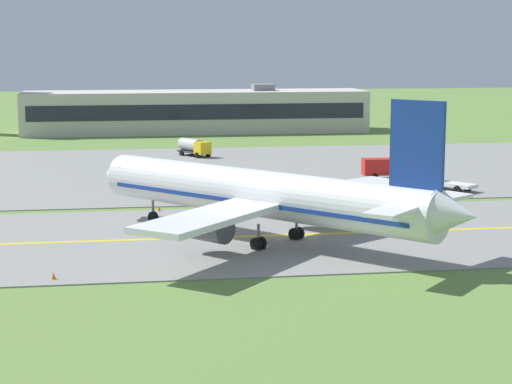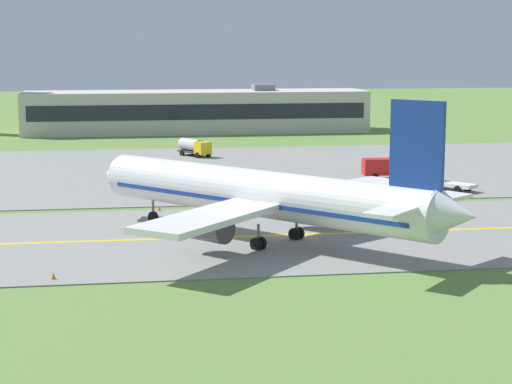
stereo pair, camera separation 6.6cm
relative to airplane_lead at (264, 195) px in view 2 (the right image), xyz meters
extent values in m
plane|color=olive|center=(3.27, 2.26, -4.13)|extent=(500.00, 500.00, 0.00)
cube|color=gray|center=(3.27, 2.26, -4.08)|extent=(240.00, 28.00, 0.10)
cube|color=gray|center=(13.27, 44.26, -4.08)|extent=(140.00, 52.00, 0.10)
cube|color=yellow|center=(3.27, 2.26, -4.03)|extent=(220.00, 0.60, 0.01)
cylinder|color=white|center=(-0.33, 0.36, 0.07)|extent=(25.65, 28.00, 4.00)
cone|color=white|center=(-12.46, 13.93, 0.07)|extent=(4.57, 4.47, 3.80)
cone|color=white|center=(11.94, -13.35, 0.47)|extent=(4.67, 4.65, 3.40)
cube|color=navy|center=(-0.33, 0.36, -0.43)|extent=(23.90, 26.03, 0.36)
cube|color=#1E232D|center=(-10.99, 12.29, 0.77)|extent=(3.73, 3.61, 0.70)
cube|color=white|center=(-5.19, -6.94, -0.43)|extent=(13.34, 14.56, 0.50)
cylinder|color=#47474C|center=(-5.04, -4.12, -1.83)|extent=(3.98, 4.07, 2.30)
cylinder|color=black|center=(-6.10, -2.93, -1.83)|extent=(1.73, 1.59, 2.10)
cube|color=white|center=(7.48, 4.39, -0.43)|extent=(15.13, 12.34, 0.50)
cylinder|color=#47474C|center=(4.65, 4.55, -1.83)|extent=(3.98, 4.07, 2.30)
cylinder|color=black|center=(3.58, 5.74, -1.83)|extent=(1.73, 1.59, 2.10)
cube|color=navy|center=(9.68, -10.81, 5.32)|extent=(3.23, 3.55, 6.50)
cube|color=white|center=(7.43, -13.10, 0.87)|extent=(5.81, 6.06, 0.30)
cube|color=white|center=(12.19, -8.83, 0.87)|extent=(6.27, 5.46, 0.30)
cylinder|color=slate|center=(-8.99, 10.05, -2.76)|extent=(0.24, 0.24, 1.65)
cylinder|color=black|center=(-8.99, 10.05, -3.58)|extent=(0.99, 1.05, 1.10)
cylinder|color=slate|center=(-0.93, -2.86, -2.76)|extent=(0.24, 0.24, 1.65)
cylinder|color=black|center=(-1.13, -3.04, -3.58)|extent=(0.99, 1.05, 1.10)
cylinder|color=black|center=(-0.72, -2.68, -3.58)|extent=(0.99, 1.05, 1.10)
cylinder|color=slate|center=(2.95, 0.61, -2.76)|extent=(0.24, 0.24, 1.65)
cylinder|color=black|center=(2.74, 0.42, -3.58)|extent=(0.99, 1.05, 1.10)
cylinder|color=black|center=(3.15, 0.79, -3.58)|extent=(0.99, 1.05, 1.10)
cube|color=red|center=(23.05, 33.63, -2.63)|extent=(1.88, 2.07, 1.80)
cube|color=#1E232D|center=(23.81, 33.60, -2.32)|extent=(0.19, 1.84, 0.81)
cube|color=red|center=(20.05, 33.74, -2.53)|extent=(4.28, 2.26, 2.00)
cylinder|color=orange|center=(23.05, 33.63, -1.63)|extent=(0.20, 0.20, 0.18)
cylinder|color=black|center=(23.09, 34.63, -3.68)|extent=(0.91, 0.33, 0.90)
cylinder|color=black|center=(23.01, 32.63, -3.68)|extent=(0.91, 0.33, 0.90)
cylinder|color=black|center=(19.25, 34.82, -3.68)|extent=(0.91, 0.33, 0.90)
cylinder|color=black|center=(19.17, 32.73, -3.68)|extent=(0.91, 0.33, 0.90)
cube|color=silver|center=(24.10, 25.77, -2.63)|extent=(2.68, 2.63, 1.80)
cube|color=#1E232D|center=(23.64, 26.39, -2.32)|extent=(1.56, 1.18, 0.81)
cube|color=silver|center=(25.98, 23.18, -3.33)|extent=(4.41, 4.95, 0.40)
cylinder|color=orange|center=(24.10, 25.77, -1.63)|extent=(0.20, 0.20, 0.18)
cylinder|color=black|center=(23.29, 25.18, -3.68)|extent=(0.77, 0.90, 0.90)
cylinder|color=black|center=(24.90, 26.36, -3.68)|extent=(0.77, 0.90, 0.90)
cylinder|color=black|center=(25.67, 21.82, -3.68)|extent=(0.77, 0.90, 0.90)
cylinder|color=black|center=(27.37, 23.06, -3.68)|extent=(0.77, 0.90, 0.90)
cube|color=yellow|center=(0.24, 58.15, -2.63)|extent=(2.64, 2.57, 1.80)
cube|color=#1E232D|center=(0.63, 57.49, -2.32)|extent=(1.64, 1.05, 0.81)
cylinder|color=silver|center=(-1.31, 60.72, -2.38)|extent=(3.71, 4.53, 1.80)
cube|color=#383838|center=(-1.31, 60.72, -3.41)|extent=(3.96, 4.68, 0.24)
cylinder|color=orange|center=(0.24, 58.15, -1.63)|extent=(0.20, 0.20, 0.18)
cylinder|color=black|center=(1.10, 58.66, -3.68)|extent=(0.72, 0.93, 0.90)
cylinder|color=black|center=(-0.62, 57.63, -3.68)|extent=(0.72, 0.93, 0.90)
cylinder|color=black|center=(-0.84, 61.98, -3.68)|extent=(0.72, 0.93, 0.90)
cylinder|color=black|center=(-2.64, 60.90, -3.68)|extent=(0.72, 0.93, 0.90)
cube|color=beige|center=(2.75, 97.75, -0.23)|extent=(64.49, 12.84, 7.79)
cube|color=#1E232D|center=(2.75, 91.28, 0.16)|extent=(61.91, 0.10, 2.81)
cube|color=slate|center=(15.65, 97.75, 4.26)|extent=(4.00, 4.00, 1.20)
cone|color=orange|center=(-8.17, 15.72, -3.83)|extent=(0.44, 0.44, 0.60)
cone|color=orange|center=(-16.95, -10.10, -3.83)|extent=(0.44, 0.44, 0.60)
cone|color=orange|center=(9.38, 15.15, -3.83)|extent=(0.44, 0.44, 0.60)
camera|label=1|loc=(-12.20, -75.06, 12.75)|focal=64.00mm
camera|label=2|loc=(-12.13, -75.07, 12.75)|focal=64.00mm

